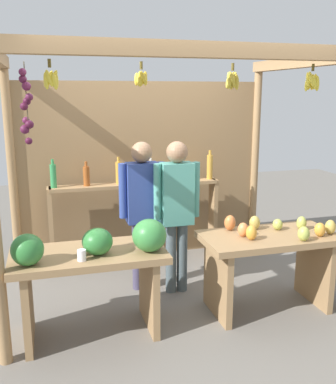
# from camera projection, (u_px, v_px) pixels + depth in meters

# --- Properties ---
(ground_plane) EXTENTS (12.00, 12.00, 0.00)m
(ground_plane) POSITION_uv_depth(u_px,v_px,m) (163.00, 286.00, 4.71)
(ground_plane) COLOR slate
(ground_plane) RESTS_ON ground
(market_stall) EXTENTS (3.18, 2.08, 2.42)m
(market_stall) POSITION_uv_depth(u_px,v_px,m) (152.00, 151.00, 4.82)
(market_stall) COLOR #99754C
(market_stall) RESTS_ON ground
(fruit_counter_left) EXTENTS (1.33, 0.64, 1.02)m
(fruit_counter_left) POSITION_uv_depth(u_px,v_px,m) (93.00, 264.00, 3.61)
(fruit_counter_left) COLOR #99754C
(fruit_counter_left) RESTS_ON ground
(fruit_counter_right) EXTENTS (1.28, 0.64, 0.90)m
(fruit_counter_right) POSITION_uv_depth(u_px,v_px,m) (270.00, 253.00, 4.11)
(fruit_counter_right) COLOR #99754C
(fruit_counter_right) RESTS_ON ground
(bottle_shelf_unit) EXTENTS (2.04, 0.22, 1.36)m
(bottle_shelf_unit) POSITION_uv_depth(u_px,v_px,m) (136.00, 200.00, 5.19)
(bottle_shelf_unit) COLOR #99754C
(bottle_shelf_unit) RESTS_ON ground
(vendor_man) EXTENTS (0.48, 0.21, 1.57)m
(vendor_man) POSITION_uv_depth(u_px,v_px,m) (142.00, 203.00, 4.46)
(vendor_man) COLOR #46405B
(vendor_man) RESTS_ON ground
(vendor_woman) EXTENTS (0.48, 0.21, 1.58)m
(vendor_woman) POSITION_uv_depth(u_px,v_px,m) (177.00, 204.00, 4.39)
(vendor_woman) COLOR #4B5B60
(vendor_woman) RESTS_ON ground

